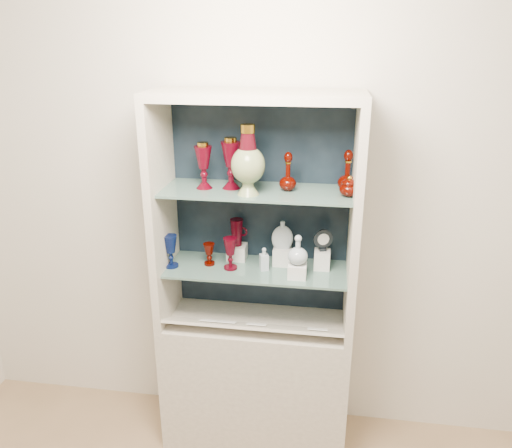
# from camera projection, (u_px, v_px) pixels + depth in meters

# --- Properties ---
(wall_back) EXTENTS (3.50, 0.02, 2.80)m
(wall_back) POSITION_uv_depth(u_px,v_px,m) (262.00, 192.00, 2.64)
(wall_back) COLOR beige
(wall_back) RESTS_ON ground
(cabinet_base) EXTENTS (1.00, 0.40, 0.75)m
(cabinet_base) POSITION_uv_depth(u_px,v_px,m) (256.00, 378.00, 2.79)
(cabinet_base) COLOR #B8AE9B
(cabinet_base) RESTS_ON ground
(cabinet_back_panel) EXTENTS (0.98, 0.02, 1.15)m
(cabinet_back_panel) POSITION_uv_depth(u_px,v_px,m) (261.00, 207.00, 2.64)
(cabinet_back_panel) COLOR black
(cabinet_back_panel) RESTS_ON cabinet_base
(cabinet_side_left) EXTENTS (0.04, 0.40, 1.15)m
(cabinet_side_left) POSITION_uv_depth(u_px,v_px,m) (163.00, 215.00, 2.53)
(cabinet_side_left) COLOR #B8AE9B
(cabinet_side_left) RESTS_ON cabinet_base
(cabinet_side_right) EXTENTS (0.04, 0.40, 1.15)m
(cabinet_side_right) POSITION_uv_depth(u_px,v_px,m) (355.00, 224.00, 2.40)
(cabinet_side_right) COLOR #B8AE9B
(cabinet_side_right) RESTS_ON cabinet_base
(cabinet_top_cap) EXTENTS (1.00, 0.40, 0.04)m
(cabinet_top_cap) POSITION_uv_depth(u_px,v_px,m) (256.00, 96.00, 2.25)
(cabinet_top_cap) COLOR #B8AE9B
(cabinet_top_cap) RESTS_ON cabinet_side_left
(shelf_lower) EXTENTS (0.92, 0.34, 0.01)m
(shelf_lower) POSITION_uv_depth(u_px,v_px,m) (257.00, 269.00, 2.58)
(shelf_lower) COLOR slate
(shelf_lower) RESTS_ON cabinet_side_left
(shelf_upper) EXTENTS (0.92, 0.34, 0.01)m
(shelf_upper) POSITION_uv_depth(u_px,v_px,m) (257.00, 191.00, 2.43)
(shelf_upper) COLOR slate
(shelf_upper) RESTS_ON cabinet_side_left
(label_ledge) EXTENTS (0.92, 0.17, 0.09)m
(label_ledge) POSITION_uv_depth(u_px,v_px,m) (253.00, 327.00, 2.55)
(label_ledge) COLOR #B8AE9B
(label_ledge) RESTS_ON cabinet_base
(label_card_0) EXTENTS (0.10, 0.06, 0.03)m
(label_card_0) POSITION_uv_depth(u_px,v_px,m) (318.00, 329.00, 2.50)
(label_card_0) COLOR white
(label_card_0) RESTS_ON label_ledge
(label_card_1) EXTENTS (0.10, 0.06, 0.03)m
(label_card_1) POSITION_uv_depth(u_px,v_px,m) (257.00, 324.00, 2.54)
(label_card_1) COLOR white
(label_card_1) RESTS_ON label_ledge
(label_card_2) EXTENTS (0.10, 0.06, 0.03)m
(label_card_2) POSITION_uv_depth(u_px,v_px,m) (210.00, 321.00, 2.58)
(label_card_2) COLOR white
(label_card_2) RESTS_ON label_ledge
(label_card_3) EXTENTS (0.10, 0.06, 0.03)m
(label_card_3) POSITION_uv_depth(u_px,v_px,m) (227.00, 322.00, 2.56)
(label_card_3) COLOR white
(label_card_3) RESTS_ON label_ledge
(pedestal_lamp_left) EXTENTS (0.09, 0.09, 0.23)m
(pedestal_lamp_left) POSITION_uv_depth(u_px,v_px,m) (204.00, 166.00, 2.42)
(pedestal_lamp_left) COLOR #4B0410
(pedestal_lamp_left) RESTS_ON shelf_upper
(pedestal_lamp_right) EXTENTS (0.12, 0.12, 0.25)m
(pedestal_lamp_right) POSITION_uv_depth(u_px,v_px,m) (231.00, 163.00, 2.42)
(pedestal_lamp_right) COLOR #4B0410
(pedestal_lamp_right) RESTS_ON shelf_upper
(enamel_urn) EXTENTS (0.18, 0.18, 0.33)m
(enamel_urn) POSITION_uv_depth(u_px,v_px,m) (248.00, 160.00, 2.31)
(enamel_urn) COLOR #0E4E15
(enamel_urn) RESTS_ON shelf_upper
(ruby_decanter_a) EXTENTS (0.10, 0.10, 0.21)m
(ruby_decanter_a) POSITION_uv_depth(u_px,v_px,m) (288.00, 169.00, 2.38)
(ruby_decanter_a) COLOR #460700
(ruby_decanter_a) RESTS_ON shelf_upper
(ruby_decanter_b) EXTENTS (0.10, 0.10, 0.21)m
(ruby_decanter_b) POSITION_uv_depth(u_px,v_px,m) (348.00, 169.00, 2.38)
(ruby_decanter_b) COLOR #460700
(ruby_decanter_b) RESTS_ON shelf_upper
(lidded_bowl) EXTENTS (0.10, 0.10, 0.10)m
(lidded_bowl) POSITION_uv_depth(u_px,v_px,m) (349.00, 186.00, 2.31)
(lidded_bowl) COLOR #460700
(lidded_bowl) RESTS_ON shelf_upper
(cobalt_goblet) EXTENTS (0.09, 0.09, 0.17)m
(cobalt_goblet) POSITION_uv_depth(u_px,v_px,m) (171.00, 251.00, 2.56)
(cobalt_goblet) COLOR #091442
(cobalt_goblet) RESTS_ON shelf_lower
(ruby_goblet_tall) EXTENTS (0.08, 0.08, 0.17)m
(ruby_goblet_tall) POSITION_uv_depth(u_px,v_px,m) (230.00, 253.00, 2.54)
(ruby_goblet_tall) COLOR #4B0410
(ruby_goblet_tall) RESTS_ON shelf_lower
(ruby_goblet_small) EXTENTS (0.06, 0.06, 0.12)m
(ruby_goblet_small) POSITION_uv_depth(u_px,v_px,m) (209.00, 254.00, 2.60)
(ruby_goblet_small) COLOR #460700
(ruby_goblet_small) RESTS_ON shelf_lower
(riser_ruby_pitcher) EXTENTS (0.10, 0.10, 0.08)m
(riser_ruby_pitcher) POSITION_uv_depth(u_px,v_px,m) (237.00, 252.00, 2.67)
(riser_ruby_pitcher) COLOR silver
(riser_ruby_pitcher) RESTS_ON shelf_lower
(ruby_pitcher) EXTENTS (0.12, 0.08, 0.15)m
(ruby_pitcher) POSITION_uv_depth(u_px,v_px,m) (237.00, 232.00, 2.63)
(ruby_pitcher) COLOR #4B0410
(ruby_pitcher) RESTS_ON riser_ruby_pitcher
(clear_square_bottle) EXTENTS (0.06, 0.06, 0.12)m
(clear_square_bottle) POSITION_uv_depth(u_px,v_px,m) (264.00, 259.00, 2.54)
(clear_square_bottle) COLOR #A6B8C2
(clear_square_bottle) RESTS_ON shelf_lower
(riser_flat_flask) EXTENTS (0.09, 0.09, 0.09)m
(riser_flat_flask) POSITION_uv_depth(u_px,v_px,m) (282.00, 256.00, 2.61)
(riser_flat_flask) COLOR silver
(riser_flat_flask) RESTS_ON shelf_lower
(flat_flask) EXTENTS (0.11, 0.06, 0.15)m
(flat_flask) POSITION_uv_depth(u_px,v_px,m) (282.00, 235.00, 2.56)
(flat_flask) COLOR #B1C0C7
(flat_flask) RESTS_ON riser_flat_flask
(riser_clear_round_decanter) EXTENTS (0.09, 0.09, 0.07)m
(riser_clear_round_decanter) POSITION_uv_depth(u_px,v_px,m) (297.00, 271.00, 2.47)
(riser_clear_round_decanter) COLOR silver
(riser_clear_round_decanter) RESTS_ON shelf_lower
(clear_round_decanter) EXTENTS (0.11, 0.11, 0.15)m
(clear_round_decanter) POSITION_uv_depth(u_px,v_px,m) (298.00, 251.00, 2.43)
(clear_round_decanter) COLOR #A6B8C2
(clear_round_decanter) RESTS_ON riser_clear_round_decanter
(riser_cameo_medallion) EXTENTS (0.08, 0.08, 0.10)m
(riser_cameo_medallion) POSITION_uv_depth(u_px,v_px,m) (322.00, 259.00, 2.55)
(riser_cameo_medallion) COLOR silver
(riser_cameo_medallion) RESTS_ON shelf_lower
(cameo_medallion) EXTENTS (0.11, 0.07, 0.12)m
(cameo_medallion) POSITION_uv_depth(u_px,v_px,m) (323.00, 240.00, 2.52)
(cameo_medallion) COLOR black
(cameo_medallion) RESTS_ON riser_cameo_medallion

